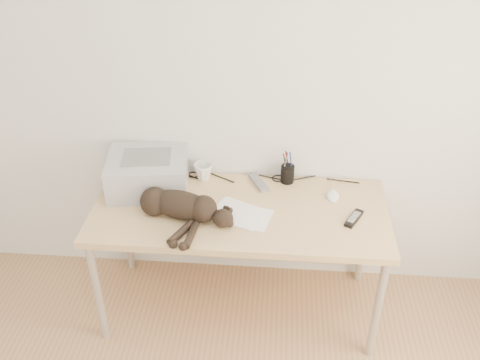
# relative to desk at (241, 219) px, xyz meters

# --- Properties ---
(wall_back) EXTENTS (3.50, 0.00, 3.50)m
(wall_back) POSITION_rel_desk_xyz_m (0.00, 0.27, 0.69)
(wall_back) COLOR silver
(wall_back) RESTS_ON floor
(desk) EXTENTS (1.60, 0.70, 0.74)m
(desk) POSITION_rel_desk_xyz_m (0.00, 0.00, 0.00)
(desk) COLOR tan
(desk) RESTS_ON floor
(printer) EXTENTS (0.48, 0.43, 0.21)m
(printer) POSITION_rel_desk_xyz_m (-0.53, 0.08, 0.23)
(printer) COLOR #A6A6AA
(printer) RESTS_ON desk
(papers) EXTENTS (0.36, 0.30, 0.01)m
(papers) POSITION_rel_desk_xyz_m (0.01, -0.14, 0.14)
(papers) COLOR white
(papers) RESTS_ON desk
(cat) EXTENTS (0.68, 0.42, 0.16)m
(cat) POSITION_rel_desk_xyz_m (-0.32, -0.18, 0.20)
(cat) COLOR black
(cat) RESTS_ON desk
(mug) EXTENTS (0.15, 0.15, 0.10)m
(mug) POSITION_rel_desk_xyz_m (-0.23, 0.19, 0.18)
(mug) COLOR silver
(mug) RESTS_ON desk
(pen_cup) EXTENTS (0.08, 0.08, 0.20)m
(pen_cup) POSITION_rel_desk_xyz_m (0.25, 0.20, 0.19)
(pen_cup) COLOR black
(pen_cup) RESTS_ON desk
(remote_grey) EXTENTS (0.13, 0.19, 0.02)m
(remote_grey) POSITION_rel_desk_xyz_m (0.09, 0.16, 0.14)
(remote_grey) COLOR slate
(remote_grey) RESTS_ON desk
(remote_black) EXTENTS (0.12, 0.16, 0.02)m
(remote_black) POSITION_rel_desk_xyz_m (0.61, -0.13, 0.14)
(remote_black) COLOR black
(remote_black) RESTS_ON desk
(mouse) EXTENTS (0.08, 0.12, 0.04)m
(mouse) POSITION_rel_desk_xyz_m (0.51, 0.07, 0.15)
(mouse) COLOR white
(mouse) RESTS_ON desk
(cable_tangle) EXTENTS (1.36, 0.08, 0.01)m
(cable_tangle) POSITION_rel_desk_xyz_m (0.00, 0.22, 0.14)
(cable_tangle) COLOR black
(cable_tangle) RESTS_ON desk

